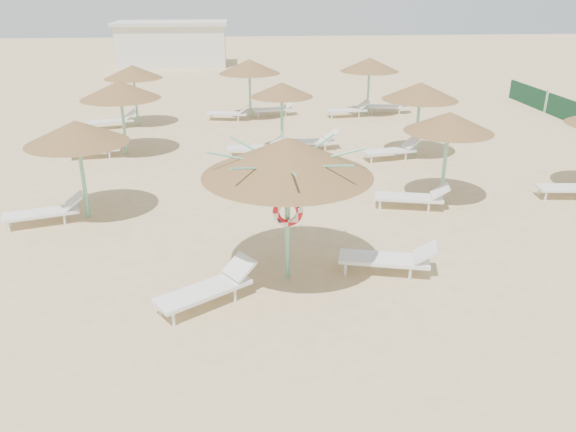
{
  "coord_description": "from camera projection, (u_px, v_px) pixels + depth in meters",
  "views": [
    {
      "loc": [
        -1.24,
        -10.43,
        5.96
      ],
      "look_at": [
        -0.23,
        0.71,
        1.3
      ],
      "focal_mm": 35.0,
      "sensor_mm": 36.0,
      "label": 1
    }
  ],
  "objects": [
    {
      "name": "service_hut",
      "position": [
        173.0,
        43.0,
        43.02
      ],
      "size": [
        8.4,
        4.4,
        3.25
      ],
      "color": "silver",
      "rests_on": "ground"
    },
    {
      "name": "main_palapa",
      "position": [
        287.0,
        157.0,
        11.23
      ],
      "size": [
        3.5,
        3.5,
        3.14
      ],
      "color": "#6CBB9A",
      "rests_on": "ground"
    },
    {
      "name": "palapa_field",
      "position": [
        288.0,
        89.0,
        20.78
      ],
      "size": [
        18.72,
        14.76,
        2.72
      ],
      "color": "#6CBB9A",
      "rests_on": "ground"
    },
    {
      "name": "lounger_main_b",
      "position": [
        391.0,
        258.0,
        12.32
      ],
      "size": [
        2.2,
        1.13,
        0.77
      ],
      "rotation": [
        0.0,
        0.0,
        -0.25
      ],
      "color": "white",
      "rests_on": "ground"
    },
    {
      "name": "ground",
      "position": [
        302.0,
        284.0,
        11.98
      ],
      "size": [
        120.0,
        120.0,
        0.0
      ],
      "primitive_type": "plane",
      "color": "#D5B282",
      "rests_on": "ground"
    },
    {
      "name": "lounger_main_a",
      "position": [
        210.0,
        287.0,
        11.14
      ],
      "size": [
        2.09,
        1.7,
        0.76
      ],
      "rotation": [
        0.0,
        0.0,
        0.6
      ],
      "color": "white",
      "rests_on": "ground"
    }
  ]
}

